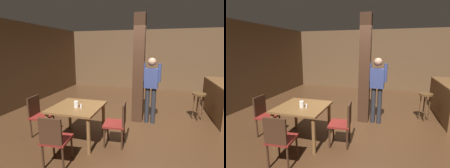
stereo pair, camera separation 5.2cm
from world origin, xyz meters
TOP-DOWN VIEW (x-y plane):
  - ground_plane at (0.00, 0.00)m, footprint 10.80×10.80m
  - wall_back at (0.00, 4.50)m, footprint 8.00×0.10m
  - wall_left at (-4.00, 0.00)m, footprint 0.10×9.00m
  - pillar at (-0.06, 0.50)m, footprint 0.28×0.28m
  - dining_table at (-1.16, -0.88)m, footprint 1.01×1.01m
  - chair_east at (-0.27, -0.85)m, footprint 0.46×0.46m
  - chair_west at (-2.10, -0.92)m, footprint 0.44×0.44m
  - chair_south at (-1.11, -1.79)m, footprint 0.46×0.46m
  - napkin_cup at (-1.13, -0.96)m, footprint 0.09×0.09m
  - salt_shaker at (-1.02, -0.98)m, footprint 0.03×0.03m
  - standing_person at (0.27, 0.45)m, footprint 0.47×0.22m
  - bar_counter at (2.12, 1.39)m, footprint 0.56×2.18m
  - bar_stool_near at (1.53, 0.98)m, footprint 0.35×0.35m

SIDE VIEW (x-z plane):
  - ground_plane at x=0.00m, z-range 0.00..0.00m
  - chair_east at x=-0.27m, z-range 0.06..0.95m
  - chair_west at x=-2.10m, z-range 0.06..0.95m
  - chair_south at x=-1.11m, z-range 0.06..0.95m
  - bar_counter at x=2.12m, z-range 0.01..1.02m
  - bar_stool_near at x=1.53m, z-range 0.19..0.95m
  - dining_table at x=-1.16m, z-range 0.26..1.02m
  - salt_shaker at x=-1.02m, z-range 0.76..0.85m
  - napkin_cup at x=-1.13m, z-range 0.76..0.89m
  - standing_person at x=0.27m, z-range 0.14..1.86m
  - wall_back at x=0.00m, z-range 0.00..2.80m
  - wall_left at x=-4.00m, z-range 0.00..2.80m
  - pillar at x=-0.06m, z-range 0.00..2.80m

